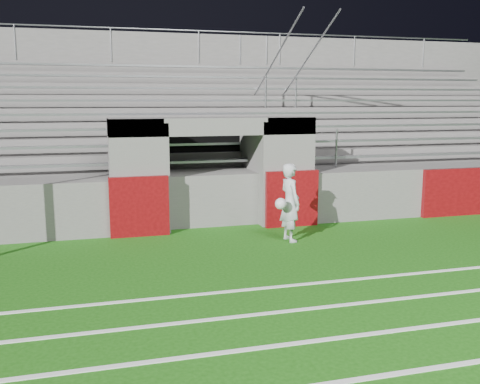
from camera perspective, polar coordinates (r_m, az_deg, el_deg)
name	(u,v)px	position (r m, az deg, el deg)	size (l,w,h in m)	color
ground	(256,269)	(9.72, 1.69, -8.21)	(90.00, 90.00, 0.00)	#17520D
stadium_structure	(182,148)	(17.09, -6.16, 4.65)	(26.00, 8.48, 5.42)	#5B5956
goalkeeper_with_ball	(290,202)	(11.46, 5.34, -1.12)	(0.68, 0.75, 1.68)	#AFB3B9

